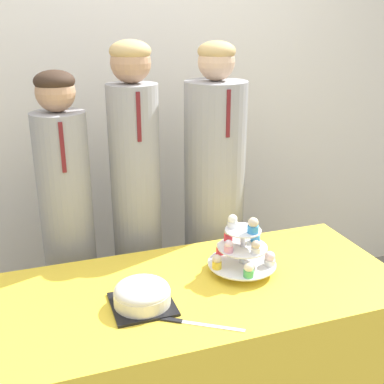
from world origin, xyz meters
name	(u,v)px	position (x,y,z in m)	size (l,w,h in m)	color
wall_back	(122,93)	(0.00, 1.52, 1.35)	(9.00, 0.06, 2.70)	silver
table	(187,365)	(0.00, 0.37, 0.37)	(1.75, 0.74, 0.74)	yellow
round_cake	(142,294)	(-0.19, 0.31, 0.79)	(0.23, 0.23, 0.10)	black
cake_knife	(185,322)	(-0.08, 0.16, 0.75)	(0.28, 0.19, 0.01)	silver
cupcake_stand	(243,249)	(0.26, 0.42, 0.85)	(0.29, 0.29, 0.26)	silver
student_0	(69,238)	(-0.39, 0.98, 0.75)	(0.25, 0.25, 1.54)	#939399
student_1	(137,216)	(-0.06, 0.98, 0.82)	(0.24, 0.25, 1.66)	#939399
student_2	(214,213)	(0.35, 0.98, 0.78)	(0.31, 0.32, 1.65)	#939399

